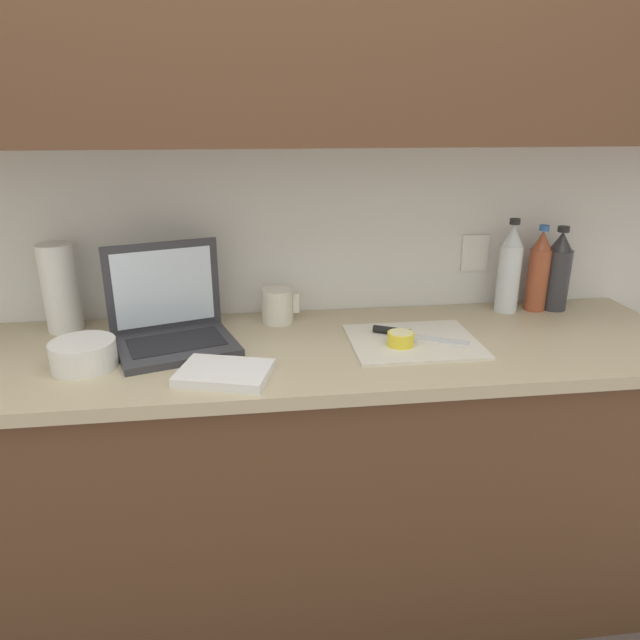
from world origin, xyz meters
TOP-DOWN VIEW (x-y plane):
  - ground_plane at (0.00, 0.00)m, footprint 12.00×12.00m
  - wall_back at (0.00, 0.23)m, footprint 5.20×0.38m
  - counter_unit at (-0.02, 0.00)m, footprint 2.53×0.61m
  - laptop at (-0.22, 0.07)m, footprint 0.38×0.35m
  - cutting_board at (0.46, -0.02)m, footprint 0.36×0.30m
  - knife at (0.44, 0.02)m, footprint 0.26×0.15m
  - lemon_half_cut at (0.41, -0.05)m, footprint 0.07×0.07m
  - bottle_green_soda at (0.84, 0.22)m, footprint 0.07×0.07m
  - bottle_oil_tall at (0.94, 0.22)m, footprint 0.07×0.07m
  - bottle_water_clear at (1.01, 0.22)m, footprint 0.08×0.08m
  - measuring_cup at (0.08, 0.21)m, footprint 0.12×0.10m
  - bowl_white at (-0.43, -0.07)m, footprint 0.16×0.16m
  - paper_towel_roll at (-0.55, 0.22)m, footprint 0.10×0.10m
  - dish_towel at (-0.07, -0.18)m, footprint 0.26×0.22m

SIDE VIEW (x-z plane):
  - ground_plane at x=0.00m, z-range 0.00..0.00m
  - counter_unit at x=-0.02m, z-range 0.01..0.90m
  - cutting_board at x=0.46m, z-range 0.89..0.90m
  - dish_towel at x=-0.07m, z-range 0.89..0.91m
  - knife at x=0.44m, z-range 0.89..0.92m
  - lemon_half_cut at x=0.41m, z-range 0.90..0.93m
  - bowl_white at x=-0.43m, z-range 0.89..0.96m
  - measuring_cup at x=0.08m, z-range 0.89..0.99m
  - laptop at x=-0.22m, z-range 0.81..1.09m
  - bottle_water_clear at x=1.01m, z-range 0.88..1.15m
  - bottle_oil_tall at x=0.94m, z-range 0.88..1.16m
  - paper_towel_roll at x=-0.55m, z-range 0.89..1.15m
  - bottle_green_soda at x=0.84m, z-range 0.88..1.18m
  - wall_back at x=0.00m, z-range 0.26..2.86m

